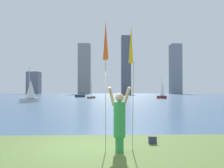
# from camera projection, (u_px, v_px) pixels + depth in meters

# --- Properties ---
(ground) EXTENTS (120.00, 138.00, 0.12)m
(ground) POSITION_uv_depth(u_px,v_px,m) (102.00, 98.00, 59.00)
(ground) COLOR #4C662D
(person) EXTENTS (0.73, 0.54, 2.00)m
(person) POSITION_uv_depth(u_px,v_px,m) (119.00, 120.00, 7.54)
(person) COLOR green
(person) RESTS_ON ground
(kite_flag_left) EXTENTS (0.16, 0.69, 3.98)m
(kite_flag_left) POSITION_uv_depth(u_px,v_px,m) (106.00, 44.00, 7.33)
(kite_flag_left) COLOR #B2B2B7
(kite_flag_left) RESTS_ON ground
(kite_flag_right) EXTENTS (0.16, 0.92, 4.08)m
(kite_flag_right) POSITION_uv_depth(u_px,v_px,m) (131.00, 47.00, 8.21)
(kite_flag_right) COLOR #B2B2B7
(kite_flag_right) RESTS_ON ground
(bag) EXTENTS (0.27, 0.19, 0.25)m
(bag) POSITION_uv_depth(u_px,v_px,m) (153.00, 140.00, 8.69)
(bag) COLOR #33384C
(bag) RESTS_ON ground
(sailboat_1) EXTENTS (2.67, 1.32, 5.51)m
(sailboat_1) POSITION_uv_depth(u_px,v_px,m) (80.00, 96.00, 62.18)
(sailboat_1) COLOR #333D51
(sailboat_1) RESTS_ON ground
(sailboat_3) EXTENTS (2.93, 2.22, 5.51)m
(sailboat_3) POSITION_uv_depth(u_px,v_px,m) (30.00, 91.00, 38.77)
(sailboat_3) COLOR white
(sailboat_3) RESTS_ON ground
(sailboat_5) EXTENTS (1.72, 2.62, 3.62)m
(sailboat_5) POSITION_uv_depth(u_px,v_px,m) (91.00, 97.00, 54.34)
(sailboat_5) COLOR brown
(sailboat_5) RESTS_ON ground
(sailboat_7) EXTENTS (2.20, 1.18, 4.71)m
(sailboat_7) POSITION_uv_depth(u_px,v_px,m) (162.00, 90.00, 53.92)
(sailboat_7) COLOR maroon
(sailboat_7) RESTS_ON ground
(skyline_tower_0) EXTENTS (5.79, 5.91, 10.42)m
(skyline_tower_0) POSITION_uv_depth(u_px,v_px,m) (34.00, 83.00, 116.42)
(skyline_tower_0) COLOR slate
(skyline_tower_0) RESTS_ON ground
(skyline_tower_1) EXTENTS (5.66, 6.22, 23.20)m
(skyline_tower_1) POSITION_uv_depth(u_px,v_px,m) (84.00, 69.00, 114.35)
(skyline_tower_1) COLOR gray
(skyline_tower_1) RESTS_ON ground
(skyline_tower_2) EXTENTS (4.30, 5.09, 27.26)m
(skyline_tower_2) POSITION_uv_depth(u_px,v_px,m) (126.00, 65.00, 115.61)
(skyline_tower_2) COLOR #565B66
(skyline_tower_2) RESTS_ON ground
(skyline_tower_3) EXTENTS (4.85, 6.01, 23.49)m
(skyline_tower_3) POSITION_uv_depth(u_px,v_px,m) (175.00, 69.00, 116.33)
(skyline_tower_3) COLOR gray
(skyline_tower_3) RESTS_ON ground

